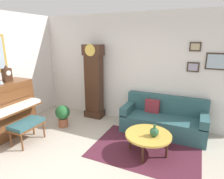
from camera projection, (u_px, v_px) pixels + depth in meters
name	position (u px, v px, depth m)	size (l,w,h in m)	color
ground_plane	(81.00, 171.00, 3.34)	(6.40, 6.00, 0.10)	#B2A899
wall_back	(130.00, 69.00, 5.06)	(5.30, 0.13, 2.80)	silver
area_rug	(145.00, 149.00, 3.90)	(2.10, 1.50, 0.01)	#4C1E2D
piano	(0.00, 111.00, 4.26)	(0.87, 1.44, 1.23)	brown
piano_bench	(27.00, 125.00, 4.08)	(0.42, 0.70, 0.48)	brown
grandfather_clock	(94.00, 84.00, 5.28)	(0.52, 0.34, 2.03)	#3D2316
couch	(163.00, 119.00, 4.56)	(1.90, 0.80, 0.84)	#2D565B
coffee_table	(148.00, 135.00, 3.68)	(0.88, 0.88, 0.42)	gold
mantel_clock	(7.00, 74.00, 4.30)	(0.13, 0.18, 0.38)	#3D2316
teacup	(1.00, 83.00, 4.11)	(0.12, 0.12, 0.06)	#ADC6D6
green_jug	(154.00, 132.00, 3.56)	(0.17, 0.17, 0.24)	#234C33
potted_plant	(63.00, 114.00, 4.84)	(0.36, 0.36, 0.56)	#935138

